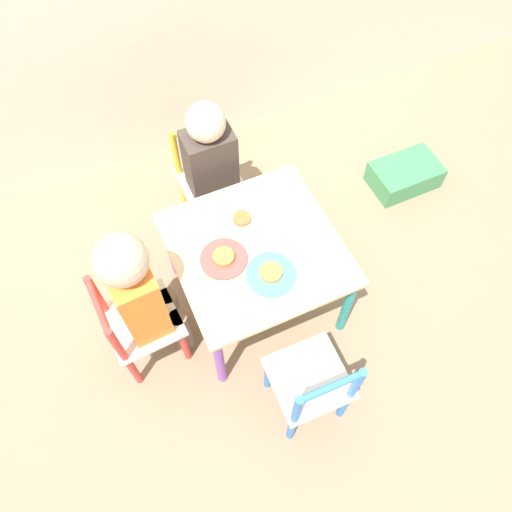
{
  "coord_description": "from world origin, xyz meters",
  "views": [
    {
      "loc": [
        -0.4,
        -0.88,
        1.97
      ],
      "look_at": [
        0.0,
        0.0,
        0.36
      ],
      "focal_mm": 35.0,
      "sensor_mm": 36.0,
      "label": 1
    }
  ],
  "objects_px": {
    "kids_table": "(256,255)",
    "child_back": "(211,164)",
    "chair_yellow": "(209,181)",
    "plate_left": "(224,258)",
    "plate_back": "(242,220)",
    "chair_red": "(137,325)",
    "chair_blue": "(311,386)",
    "plate_front": "(271,274)",
    "child_left": "(140,292)",
    "storage_bin": "(405,175)"
  },
  "relations": [
    {
      "from": "kids_table",
      "to": "plate_back",
      "type": "distance_m",
      "value": 0.14
    },
    {
      "from": "chair_red",
      "to": "plate_front",
      "type": "xyz_separation_m",
      "value": [
        0.5,
        -0.1,
        0.18
      ]
    },
    {
      "from": "child_back",
      "to": "plate_front",
      "type": "relative_size",
      "value": 3.91
    },
    {
      "from": "kids_table",
      "to": "child_back",
      "type": "distance_m",
      "value": 0.44
    },
    {
      "from": "kids_table",
      "to": "plate_left",
      "type": "bearing_deg",
      "value": 180.0
    },
    {
      "from": "child_left",
      "to": "plate_back",
      "type": "height_order",
      "value": "child_left"
    },
    {
      "from": "child_left",
      "to": "storage_bin",
      "type": "relative_size",
      "value": 2.38
    },
    {
      "from": "chair_blue",
      "to": "child_back",
      "type": "relative_size",
      "value": 0.71
    },
    {
      "from": "plate_left",
      "to": "storage_bin",
      "type": "relative_size",
      "value": 0.53
    },
    {
      "from": "chair_blue",
      "to": "plate_front",
      "type": "height_order",
      "value": "chair_blue"
    },
    {
      "from": "plate_back",
      "to": "plate_left",
      "type": "bearing_deg",
      "value": -135.0
    },
    {
      "from": "plate_back",
      "to": "storage_bin",
      "type": "height_order",
      "value": "plate_back"
    },
    {
      "from": "storage_bin",
      "to": "child_left",
      "type": "bearing_deg",
      "value": -167.24
    },
    {
      "from": "chair_yellow",
      "to": "child_back",
      "type": "xyz_separation_m",
      "value": [
        0.0,
        -0.06,
        0.17
      ]
    },
    {
      "from": "chair_blue",
      "to": "child_left",
      "type": "relative_size",
      "value": 0.66
    },
    {
      "from": "plate_left",
      "to": "chair_blue",
      "type": "bearing_deg",
      "value": -77.16
    },
    {
      "from": "chair_yellow",
      "to": "kids_table",
      "type": "bearing_deg",
      "value": -90.0
    },
    {
      "from": "child_left",
      "to": "plate_front",
      "type": "distance_m",
      "value": 0.45
    },
    {
      "from": "child_left",
      "to": "plate_front",
      "type": "height_order",
      "value": "child_left"
    },
    {
      "from": "chair_yellow",
      "to": "chair_blue",
      "type": "xyz_separation_m",
      "value": [
        -0.01,
        -1.0,
        0.0
      ]
    },
    {
      "from": "child_left",
      "to": "storage_bin",
      "type": "xyz_separation_m",
      "value": [
        1.38,
        0.31,
        -0.41
      ]
    },
    {
      "from": "chair_yellow",
      "to": "chair_blue",
      "type": "distance_m",
      "value": 1.0
    },
    {
      "from": "chair_red",
      "to": "plate_back",
      "type": "height_order",
      "value": "chair_red"
    },
    {
      "from": "chair_blue",
      "to": "child_left",
      "type": "distance_m",
      "value": 0.67
    },
    {
      "from": "kids_table",
      "to": "child_left",
      "type": "xyz_separation_m",
      "value": [
        -0.44,
        -0.03,
        0.1
      ]
    },
    {
      "from": "kids_table",
      "to": "chair_yellow",
      "type": "bearing_deg",
      "value": 90.2
    },
    {
      "from": "plate_left",
      "to": "chair_red",
      "type": "bearing_deg",
      "value": -175.4
    },
    {
      "from": "child_left",
      "to": "plate_left",
      "type": "relative_size",
      "value": 4.5
    },
    {
      "from": "kids_table",
      "to": "child_back",
      "type": "height_order",
      "value": "child_back"
    },
    {
      "from": "chair_yellow",
      "to": "child_back",
      "type": "relative_size",
      "value": 0.71
    },
    {
      "from": "storage_bin",
      "to": "chair_blue",
      "type": "bearing_deg",
      "value": -140.44
    },
    {
      "from": "chair_red",
      "to": "plate_back",
      "type": "relative_size",
      "value": 3.3
    },
    {
      "from": "kids_table",
      "to": "chair_yellow",
      "type": "height_order",
      "value": "chair_yellow"
    },
    {
      "from": "child_back",
      "to": "plate_front",
      "type": "distance_m",
      "value": 0.56
    },
    {
      "from": "kids_table",
      "to": "child_back",
      "type": "relative_size",
      "value": 0.85
    },
    {
      "from": "chair_blue",
      "to": "plate_back",
      "type": "height_order",
      "value": "chair_blue"
    },
    {
      "from": "child_back",
      "to": "chair_red",
      "type": "bearing_deg",
      "value": -136.94
    },
    {
      "from": "child_back",
      "to": "plate_left",
      "type": "xyz_separation_m",
      "value": [
        -0.13,
        -0.44,
        0.01
      ]
    },
    {
      "from": "plate_front",
      "to": "storage_bin",
      "type": "distance_m",
      "value": 1.09
    },
    {
      "from": "plate_back",
      "to": "plate_front",
      "type": "distance_m",
      "value": 0.25
    },
    {
      "from": "kids_table",
      "to": "storage_bin",
      "type": "relative_size",
      "value": 1.85
    },
    {
      "from": "child_back",
      "to": "storage_bin",
      "type": "distance_m",
      "value": 1.02
    },
    {
      "from": "chair_yellow",
      "to": "plate_left",
      "type": "bearing_deg",
      "value": -104.3
    },
    {
      "from": "chair_yellow",
      "to": "child_left",
      "type": "xyz_separation_m",
      "value": [
        -0.44,
        -0.53,
        0.22
      ]
    },
    {
      "from": "chair_blue",
      "to": "child_left",
      "type": "xyz_separation_m",
      "value": [
        -0.43,
        0.47,
        0.22
      ]
    },
    {
      "from": "chair_red",
      "to": "chair_blue",
      "type": "height_order",
      "value": "same"
    },
    {
      "from": "kids_table",
      "to": "chair_blue",
      "type": "distance_m",
      "value": 0.51
    },
    {
      "from": "chair_yellow",
      "to": "child_left",
      "type": "bearing_deg",
      "value": -130.0
    },
    {
      "from": "chair_yellow",
      "to": "plate_front",
      "type": "height_order",
      "value": "chair_yellow"
    },
    {
      "from": "chair_blue",
      "to": "storage_bin",
      "type": "height_order",
      "value": "chair_blue"
    }
  ]
}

